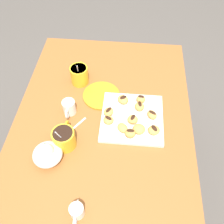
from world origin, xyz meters
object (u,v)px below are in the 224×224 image
Objects in this scene: beignet_0 at (123,100)px; coffee_mug_mustard_left at (64,138)px; beignet_1 at (140,107)px; beignet_8 at (154,130)px; coffee_mug_mustard_right at (79,74)px; cream_pitcher_white at (69,107)px; beignet_2 at (152,115)px; beignet_7 at (141,99)px; dining_table at (104,127)px; beignet_5 at (108,120)px; beignet_9 at (130,133)px; pastry_plate_square at (132,118)px; saucer_orange_left at (101,95)px; beignet_10 at (109,112)px; chocolate_sauce_pitcher at (77,211)px; ice_cream_bowl at (47,154)px; beignet_3 at (139,129)px; beignet_6 at (123,128)px.

coffee_mug_mustard_left is at bearing 136.68° from beignet_0.
beignet_8 is (-0.12, -0.07, -0.00)m from beignet_1.
cream_pitcher_white is (-0.21, 0.01, -0.01)m from coffee_mug_mustard_right.
coffee_mug_mustard_right is 2.85× the size of beignet_2.
coffee_mug_mustard_left is 3.18× the size of beignet_7.
cream_pitcher_white is (-0.01, 0.16, 0.17)m from dining_table.
beignet_9 reaches higher than beignet_5.
cream_pitcher_white is at bearing 95.20° from dining_table.
pastry_plate_square is 0.36m from coffee_mug_mustard_right.
saucer_orange_left is (0.12, -0.14, -0.03)m from cream_pitcher_white.
beignet_0 is at bearing -119.65° from coffee_mug_mustard_right.
beignet_2 reaches higher than beignet_8.
coffee_mug_mustard_right is at bearing 38.90° from beignet_10.
beignet_5 is 0.91× the size of beignet_8.
beignet_8 is (-0.09, -0.39, -0.01)m from cream_pitcher_white.
beignet_9 is (-0.33, -0.28, -0.02)m from coffee_mug_mustard_right.
pastry_plate_square is 6.57× the size of beignet_7.
chocolate_sauce_pitcher is at bearing 171.32° from beignet_10.
ice_cream_bowl reaches higher than beignet_8.
beignet_3 is (-0.30, -0.31, -0.02)m from coffee_mug_mustard_right.
beignet_9 is (-0.19, -0.04, 0.00)m from beignet_0.
beignet_8 is (-0.17, -0.06, -0.00)m from beignet_7.
beignet_10 reaches higher than dining_table.
beignet_8 is (0.08, -0.38, -0.02)m from coffee_mug_mustard_left.
coffee_mug_mustard_left is 0.34m from beignet_0.
cream_pitcher_white is 2.25× the size of beignet_1.
beignet_10 is at bearing 141.90° from beignet_0.
beignet_1 is (0.02, -0.17, 0.16)m from dining_table.
coffee_mug_mustard_left reaches higher than beignet_2.
coffee_mug_mustard_right is at bearing 39.20° from beignet_6.
beignet_3 is at bearing -105.34° from cream_pitcher_white.
coffee_mug_mustard_right is 0.36m from beignet_1.
beignet_7 is at bearing -1.54° from beignet_3.
beignet_5 is at bearing -55.55° from coffee_mug_mustard_left.
beignet_10 is at bearing -45.51° from coffee_mug_mustard_left.
chocolate_sauce_pitcher is (-0.28, -0.10, -0.02)m from coffee_mug_mustard_left.
coffee_mug_mustard_left is 2.96× the size of beignet_1.
cream_pitcher_white reaches higher than beignet_10.
cream_pitcher_white is 1.87× the size of beignet_0.
beignet_9 is at bearing -139.68° from coffee_mug_mustard_right.
cream_pitcher_white is 1.14× the size of chocolate_sauce_pitcher.
beignet_1 is at bearing -118.67° from coffee_mug_mustard_right.
beignet_2 is (0.01, -0.09, 0.02)m from pastry_plate_square.
beignet_5 is at bearing 61.36° from beignet_6.
cream_pitcher_white is 2.19× the size of beignet_5.
beignet_7 is at bearing -21.88° from chocolate_sauce_pitcher.
beignet_1 is at bearing -74.03° from beignet_10.
beignet_9 is at bearing -146.68° from saucer_orange_left.
coffee_mug_mustard_right is 0.48m from beignet_8.
beignet_1 is at bearing -57.33° from beignet_5.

